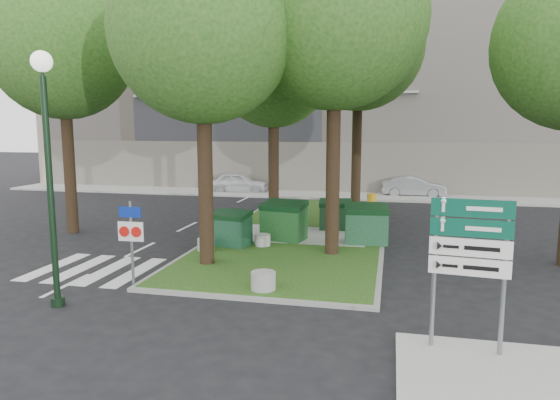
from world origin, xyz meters
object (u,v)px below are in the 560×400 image
(tree_median_near_left, at_px, (206,13))
(street_lamp, at_px, (48,150))
(tree_median_mid, at_px, (276,56))
(dumpster_d, at_px, (366,224))
(dumpster_a, at_px, (231,229))
(directional_sign, at_px, (470,251))
(litter_bin, at_px, (372,202))
(traffic_sign_pole, at_px, (131,233))
(bollard_left, at_px, (206,244))
(dumpster_b, at_px, (284,221))
(bollard_mid, at_px, (262,240))
(bollard_right, at_px, (263,281))
(tree_median_far, at_px, (361,32))
(tree_street_left, at_px, (64,33))
(car_white, at_px, (238,183))
(dumpster_c, at_px, (335,215))
(car_silver, at_px, (414,187))

(tree_median_near_left, xyz_separation_m, street_lamp, (-2.31, -3.95, -3.67))
(tree_median_mid, distance_m, dumpster_d, 7.87)
(dumpster_a, height_order, directional_sign, directional_sign)
(litter_bin, relative_size, traffic_sign_pole, 0.35)
(street_lamp, relative_size, directional_sign, 2.08)
(traffic_sign_pole, bearing_deg, tree_median_near_left, 60.81)
(bollard_left, distance_m, traffic_sign_pole, 3.99)
(dumpster_b, distance_m, dumpster_d, 2.92)
(tree_median_near_left, xyz_separation_m, bollard_mid, (0.97, 2.44, -7.00))
(dumpster_b, height_order, bollard_right, dumpster_b)
(tree_median_far, distance_m, dumpster_d, 9.58)
(tree_median_near_left, height_order, tree_street_left, tree_street_left)
(tree_median_near_left, xyz_separation_m, dumpster_b, (1.49, 3.50, -6.52))
(tree_median_far, height_order, car_white, tree_median_far)
(dumpster_c, relative_size, car_silver, 0.37)
(dumpster_c, xyz_separation_m, bollard_left, (-3.78, -4.37, -0.37))
(tree_median_far, height_order, bollard_right, tree_median_far)
(tree_median_mid, height_order, tree_median_far, tree_median_far)
(tree_street_left, relative_size, dumpster_b, 6.45)
(litter_bin, bearing_deg, tree_median_near_left, -111.71)
(tree_median_near_left, height_order, tree_median_mid, tree_median_near_left)
(dumpster_d, bearing_deg, tree_median_mid, 137.33)
(litter_bin, bearing_deg, tree_median_mid, -131.41)
(bollard_mid, bearing_deg, litter_bin, 68.27)
(dumpster_b, distance_m, car_silver, 14.35)
(tree_median_mid, bearing_deg, dumpster_a, -98.18)
(dumpster_c, bearing_deg, bollard_mid, -128.47)
(tree_street_left, bearing_deg, bollard_right, -31.22)
(tree_median_mid, xyz_separation_m, directional_sign, (6.13, -11.06, -5.01))
(dumpster_d, distance_m, bollard_mid, 3.67)
(tree_median_mid, xyz_separation_m, bollard_left, (-1.19, -5.10, -6.66))
(tree_street_left, bearing_deg, directional_sign, -30.59)
(dumpster_c, bearing_deg, tree_median_near_left, -124.14)
(tree_median_mid, bearing_deg, dumpster_b, -71.69)
(tree_median_mid, relative_size, dumpster_a, 6.98)
(directional_sign, distance_m, car_silver, 21.54)
(car_white, bearing_deg, tree_median_mid, -158.98)
(dumpster_a, bearing_deg, car_silver, 75.25)
(bollard_right, bearing_deg, litter_bin, 80.59)
(bollard_mid, distance_m, traffic_sign_pole, 5.42)
(car_white, bearing_deg, litter_bin, -127.56)
(bollard_left, xyz_separation_m, street_lamp, (-1.63, -5.35, 3.33))
(tree_median_near_left, bearing_deg, litter_bin, 68.29)
(bollard_right, height_order, street_lamp, street_lamp)
(bollard_mid, bearing_deg, tree_median_mid, 96.59)
(tree_median_mid, xyz_separation_m, street_lamp, (-2.81, -10.45, -3.33))
(tree_median_far, xyz_separation_m, directional_sign, (2.93, -14.06, -6.35))
(bollard_left, bearing_deg, car_silver, 65.10)
(tree_median_far, distance_m, bollard_left, 12.20)
(dumpster_d, height_order, directional_sign, directional_sign)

